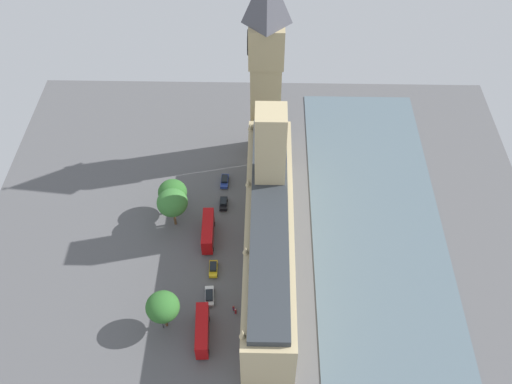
# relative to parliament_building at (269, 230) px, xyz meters

# --- Properties ---
(ground_plane) EXTENTS (130.35, 130.35, 0.00)m
(ground_plane) POSITION_rel_parliament_building_xyz_m (2.00, 1.34, -9.23)
(ground_plane) COLOR #565659
(river_thames) EXTENTS (30.84, 117.32, 0.25)m
(river_thames) POSITION_rel_parliament_building_xyz_m (-25.66, 1.34, -9.11)
(river_thames) COLOR slate
(river_thames) RESTS_ON ground
(parliament_building) EXTENTS (10.28, 60.35, 34.21)m
(parliament_building) POSITION_rel_parliament_building_xyz_m (0.00, 0.00, 0.00)
(parliament_building) COLOR tan
(parliament_building) RESTS_ON ground
(clock_tower) EXTENTS (8.31, 8.31, 52.63)m
(clock_tower) POSITION_rel_parliament_building_xyz_m (1.12, -34.39, 17.98)
(clock_tower) COLOR tan
(clock_tower) RESTS_ON ground
(car_blue_opposite_hall) EXTENTS (1.99, 4.56, 1.74)m
(car_blue_opposite_hall) POSITION_rel_parliament_building_xyz_m (11.12, -22.23, -8.34)
(car_blue_opposite_hall) COLOR navy
(car_blue_opposite_hall) RESTS_ON ground
(car_black_near_tower) EXTENTS (1.89, 4.10, 1.74)m
(car_black_near_tower) POSITION_rel_parliament_building_xyz_m (10.97, -14.75, -8.35)
(car_black_near_tower) COLOR black
(car_black_near_tower) RESTS_ON ground
(double_decker_bus_leading) EXTENTS (2.90, 10.57, 4.75)m
(double_decker_bus_leading) POSITION_rel_parliament_building_xyz_m (13.91, -4.66, -6.60)
(double_decker_bus_leading) COLOR #B20C0F
(double_decker_bus_leading) RESTS_ON ground
(car_yellow_cab_corner) EXTENTS (2.01, 4.37, 1.74)m
(car_yellow_cab_corner) POSITION_rel_parliament_building_xyz_m (12.14, 4.46, -8.34)
(car_yellow_cab_corner) COLOR gold
(car_yellow_cab_corner) RESTS_ON ground
(car_white_midblock) EXTENTS (2.23, 4.83, 1.74)m
(car_white_midblock) POSITION_rel_parliament_building_xyz_m (12.49, 11.53, -8.34)
(car_white_midblock) COLOR silver
(car_white_midblock) RESTS_ON ground
(double_decker_bus_far_end) EXTENTS (3.15, 10.63, 4.75)m
(double_decker_bus_far_end) POSITION_rel_parliament_building_xyz_m (13.15, 20.67, -6.60)
(double_decker_bus_far_end) COLOR #B20C0F
(double_decker_bus_far_end) RESTS_ON ground
(pedestrian_by_river_gate) EXTENTS (0.49, 0.59, 1.53)m
(pedestrian_by_river_gate) POSITION_rel_parliament_building_xyz_m (7.23, 14.28, -8.54)
(pedestrian_by_river_gate) COLOR maroon
(pedestrian_by_river_gate) RESTS_ON ground
(pedestrian_under_trees) EXTENTS (0.66, 0.58, 1.64)m
(pedestrian_under_trees) POSITION_rel_parliament_building_xyz_m (6.79, 15.07, -8.49)
(pedestrian_under_trees) COLOR maroon
(pedestrian_under_trees) RESTS_ON ground
(plane_tree_trailing) EXTENTS (7.11, 7.11, 10.66)m
(plane_tree_trailing) POSITION_rel_parliament_building_xyz_m (22.05, -8.76, -1.61)
(plane_tree_trailing) COLOR brown
(plane_tree_trailing) RESTS_ON ground
(plane_tree_kerbside) EXTENTS (6.78, 6.78, 10.13)m
(plane_tree_kerbside) POSITION_rel_parliament_building_xyz_m (20.85, 18.17, -2.01)
(plane_tree_kerbside) COLOR brown
(plane_tree_kerbside) RESTS_ON ground
(plane_tree_slot_10) EXTENTS (6.78, 6.78, 9.81)m
(plane_tree_slot_10) POSITION_rel_parliament_building_xyz_m (22.51, -12.54, -2.33)
(plane_tree_slot_10) COLOR brown
(plane_tree_slot_10) RESTS_ON ground
(street_lamp_slot_11) EXTENTS (0.56, 0.56, 6.06)m
(street_lamp_slot_11) POSITION_rel_parliament_building_xyz_m (21.46, 18.72, -4.98)
(street_lamp_slot_11) COLOR black
(street_lamp_slot_11) RESTS_ON ground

